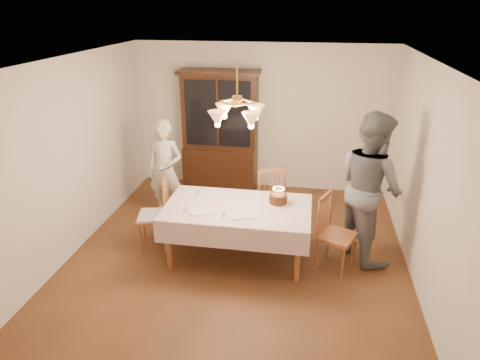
% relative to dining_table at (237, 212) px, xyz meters
% --- Properties ---
extents(ground, '(5.00, 5.00, 0.00)m').
position_rel_dining_table_xyz_m(ground, '(0.00, 0.00, -0.68)').
color(ground, '#522D17').
rests_on(ground, ground).
extents(room_shell, '(5.00, 5.00, 5.00)m').
position_rel_dining_table_xyz_m(room_shell, '(0.00, 0.00, 0.90)').
color(room_shell, white).
rests_on(room_shell, ground).
extents(dining_table, '(1.90, 1.10, 0.76)m').
position_rel_dining_table_xyz_m(dining_table, '(0.00, 0.00, 0.00)').
color(dining_table, brown).
rests_on(dining_table, ground).
extents(china_hutch, '(1.38, 0.54, 2.16)m').
position_rel_dining_table_xyz_m(china_hutch, '(-0.71, 2.25, 0.36)').
color(china_hutch, black).
rests_on(china_hutch, ground).
extents(chair_far_side, '(0.54, 0.53, 1.00)m').
position_rel_dining_table_xyz_m(chair_far_side, '(0.32, 0.98, -0.24)').
color(chair_far_side, brown).
rests_on(chair_far_side, ground).
extents(chair_left_end, '(0.51, 0.52, 1.00)m').
position_rel_dining_table_xyz_m(chair_left_end, '(-1.20, 0.09, -0.23)').
color(chair_left_end, brown).
rests_on(chair_left_end, ground).
extents(chair_right_end, '(0.56, 0.57, 1.00)m').
position_rel_dining_table_xyz_m(chair_right_end, '(1.28, -0.02, -0.24)').
color(chair_right_end, brown).
rests_on(chair_right_end, ground).
extents(elderly_woman, '(0.64, 0.48, 1.60)m').
position_rel_dining_table_xyz_m(elderly_woman, '(-1.31, 0.97, 0.12)').
color(elderly_woman, beige).
rests_on(elderly_woman, ground).
extents(adult_in_grey, '(1.14, 1.22, 2.00)m').
position_rel_dining_table_xyz_m(adult_in_grey, '(1.68, 0.37, 0.32)').
color(adult_in_grey, slate).
rests_on(adult_in_grey, ground).
extents(birthday_cake, '(0.30, 0.30, 0.23)m').
position_rel_dining_table_xyz_m(birthday_cake, '(0.51, 0.17, 0.14)').
color(birthday_cake, white).
rests_on(birthday_cake, dining_table).
extents(place_setting_near_left, '(0.38, 0.23, 0.02)m').
position_rel_dining_table_xyz_m(place_setting_near_left, '(-0.46, -0.25, 0.08)').
color(place_setting_near_left, white).
rests_on(place_setting_near_left, dining_table).
extents(place_setting_near_right, '(0.39, 0.24, 0.02)m').
position_rel_dining_table_xyz_m(place_setting_near_right, '(0.05, -0.27, 0.08)').
color(place_setting_near_right, white).
rests_on(place_setting_near_right, dining_table).
extents(place_setting_far_left, '(0.41, 0.27, 0.02)m').
position_rel_dining_table_xyz_m(place_setting_far_left, '(-0.43, 0.34, 0.08)').
color(place_setting_far_left, white).
rests_on(place_setting_far_left, dining_table).
extents(chandelier, '(0.62, 0.62, 0.73)m').
position_rel_dining_table_xyz_m(chandelier, '(-0.00, -0.00, 1.29)').
color(chandelier, '#BF8C3F').
rests_on(chandelier, ground).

